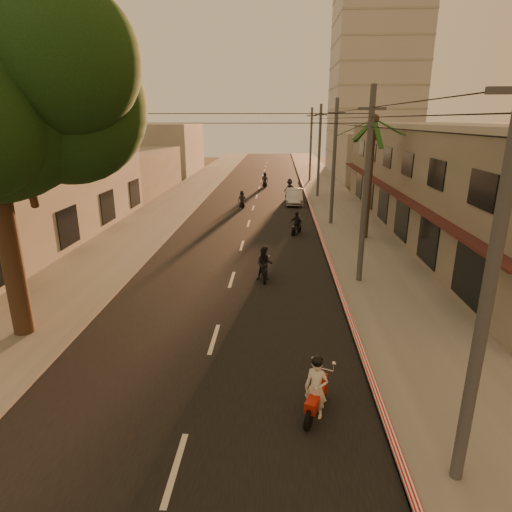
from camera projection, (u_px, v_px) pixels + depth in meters
The scene contains 20 objects.
ground at pixel (205, 370), 13.49m from camera, with size 160.00×160.00×0.00m, color #383023.
road at pixel (249, 224), 32.51m from camera, with size 10.00×140.00×0.02m, color black.
sidewalk_right at pixel (348, 224), 32.12m from camera, with size 5.00×140.00×0.12m, color slate.
sidewalk_left at pixel (151, 222), 32.87m from camera, with size 5.00×140.00×0.12m, color slate.
curb_stripe at pixel (322, 241), 27.47m from camera, with size 0.20×60.00×0.20m, color red.
shophouse_row at pixel (453, 180), 28.80m from camera, with size 8.80×34.20×7.30m.
left_building at pixel (19, 203), 26.71m from camera, with size 8.20×24.20×5.20m.
distant_tower at pixel (376, 73), 61.69m from camera, with size 12.10×12.10×28.00m.
palm_tree at pixel (374, 126), 26.13m from camera, with size 5.00×5.00×8.20m.
utility_poles at pixel (335, 135), 30.21m from camera, with size 1.20×48.26×9.00m.
filler_right at pixel (371, 157), 54.68m from camera, with size 8.00×14.00×6.00m, color #A7A297.
filler_left_near at pixel (128, 172), 45.86m from camera, with size 8.00×14.00×4.40m, color #A7A297.
filler_left_far at pixel (168, 149), 62.59m from camera, with size 8.00×14.00×7.00m, color #A7A297.
scooter_red at pixel (316, 389), 11.19m from camera, with size 1.00×1.75×1.81m.
scooter_mid_a at pixel (264, 265), 20.86m from camera, with size 0.86×1.79×1.76m.
scooter_mid_b at pixel (296, 224), 29.24m from camera, with size 1.18×1.56×1.63m.
scooter_far_a at pixel (242, 200), 38.05m from camera, with size 0.82×1.61×1.58m.
scooter_far_b at pixel (290, 189), 42.97m from camera, with size 1.72×1.84×1.95m.
parked_car at pixel (294, 196), 39.90m from camera, with size 1.60×4.33×1.42m, color #A4A7AC.
scooter_far_c at pixel (265, 180), 49.87m from camera, with size 0.82×1.77×1.73m.
Camera 1 is at (2.23, -11.65, 7.55)m, focal length 30.00 mm.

